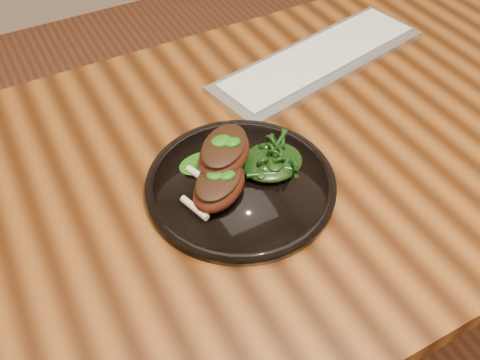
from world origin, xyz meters
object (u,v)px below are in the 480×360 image
(greens_heap, at_px, (272,159))
(plate, at_px, (241,184))
(lamb_chop_front, at_px, (219,185))
(desk, at_px, (295,173))
(keyboard, at_px, (319,60))

(greens_heap, bearing_deg, plate, -174.81)
(plate, relative_size, lamb_chop_front, 2.31)
(desk, distance_m, plate, 0.18)
(plate, bearing_deg, lamb_chop_front, -165.91)
(plate, relative_size, greens_heap, 2.94)
(greens_heap, height_order, keyboard, greens_heap)
(greens_heap, xyz_separation_m, keyboard, (0.25, 0.22, -0.02))
(lamb_chop_front, relative_size, greens_heap, 1.27)
(lamb_chop_front, bearing_deg, plate, 14.09)
(desk, relative_size, greens_heap, 15.62)
(plate, height_order, keyboard, keyboard)
(lamb_chop_front, xyz_separation_m, keyboard, (0.35, 0.24, -0.03))
(desk, distance_m, greens_heap, 0.15)
(plate, distance_m, greens_heap, 0.06)
(desk, relative_size, plate, 5.31)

